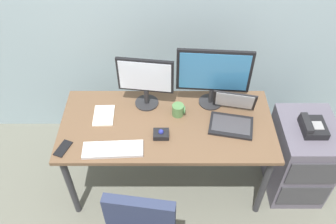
{
  "coord_description": "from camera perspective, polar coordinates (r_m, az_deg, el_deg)",
  "views": [
    {
      "loc": [
        0.01,
        -1.75,
        2.59
      ],
      "look_at": [
        0.0,
        0.0,
        0.83
      ],
      "focal_mm": 37.53,
      "sensor_mm": 36.0,
      "label": 1
    }
  ],
  "objects": [
    {
      "name": "ground_plane",
      "position": [
        3.13,
        0.0,
        -10.78
      ],
      "size": [
        8.0,
        8.0,
        0.0
      ],
      "primitive_type": "plane",
      "color": "#66675A"
    },
    {
      "name": "desk",
      "position": [
        2.62,
        0.0,
        -3.0
      ],
      "size": [
        1.56,
        0.72,
        0.71
      ],
      "color": "brown",
      "rests_on": "ground"
    },
    {
      "name": "file_cabinet",
      "position": [
        3.01,
        20.64,
        -7.0
      ],
      "size": [
        0.42,
        0.53,
        0.7
      ],
      "color": "#585362",
      "rests_on": "ground"
    },
    {
      "name": "desk_phone",
      "position": [
        2.72,
        22.59,
        -2.29
      ],
      "size": [
        0.17,
        0.2,
        0.09
      ],
      "color": "black",
      "rests_on": "file_cabinet"
    },
    {
      "name": "monitor_main",
      "position": [
        2.56,
        7.61,
        6.11
      ],
      "size": [
        0.54,
        0.18,
        0.49
      ],
      "color": "#262628",
      "rests_on": "desk"
    },
    {
      "name": "monitor_side",
      "position": [
        2.56,
        -3.51,
        5.3
      ],
      "size": [
        0.41,
        0.18,
        0.42
      ],
      "color": "#262628",
      "rests_on": "desk"
    },
    {
      "name": "keyboard",
      "position": [
        2.42,
        -8.78,
        -5.97
      ],
      "size": [
        0.42,
        0.16,
        0.03
      ],
      "color": "silver",
      "rests_on": "desk"
    },
    {
      "name": "laptop",
      "position": [
        2.59,
        10.56,
        -0.72
      ],
      "size": [
        0.36,
        0.36,
        0.23
      ],
      "color": "black",
      "rests_on": "desk"
    },
    {
      "name": "trackball_mouse",
      "position": [
        2.47,
        -0.98,
        -3.58
      ],
      "size": [
        0.11,
        0.09,
        0.07
      ],
      "color": "black",
      "rests_on": "desk"
    },
    {
      "name": "coffee_mug",
      "position": [
        2.6,
        1.85,
        0.33
      ],
      "size": [
        0.1,
        0.09,
        0.09
      ],
      "color": "#517E47",
      "rests_on": "desk"
    },
    {
      "name": "paper_notepad",
      "position": [
        2.66,
        -10.22,
        -0.53
      ],
      "size": [
        0.15,
        0.21,
        0.01
      ],
      "primitive_type": "cube",
      "rotation": [
        0.0,
        0.0,
        0.03
      ],
      "color": "white",
      "rests_on": "desk"
    },
    {
      "name": "cell_phone",
      "position": [
        2.51,
        -16.53,
        -5.64
      ],
      "size": [
        0.11,
        0.16,
        0.01
      ],
      "primitive_type": "cube",
      "rotation": [
        0.0,
        0.0,
        -0.37
      ],
      "color": "black",
      "rests_on": "desk"
    }
  ]
}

